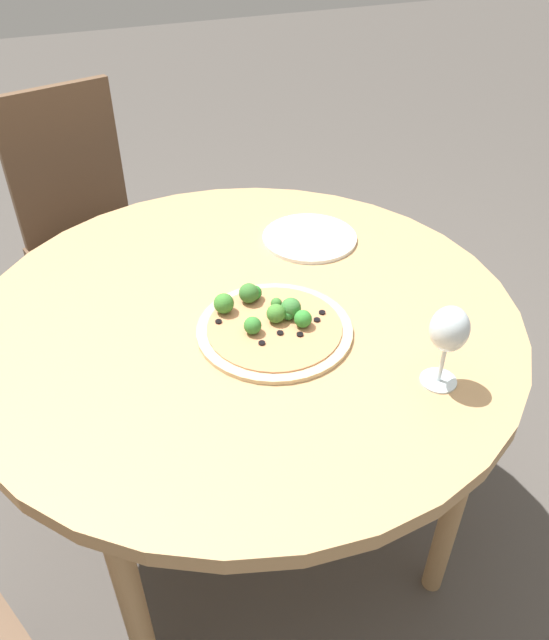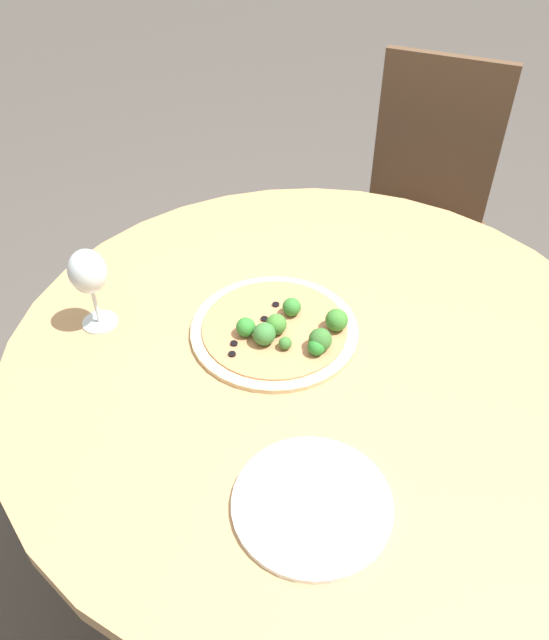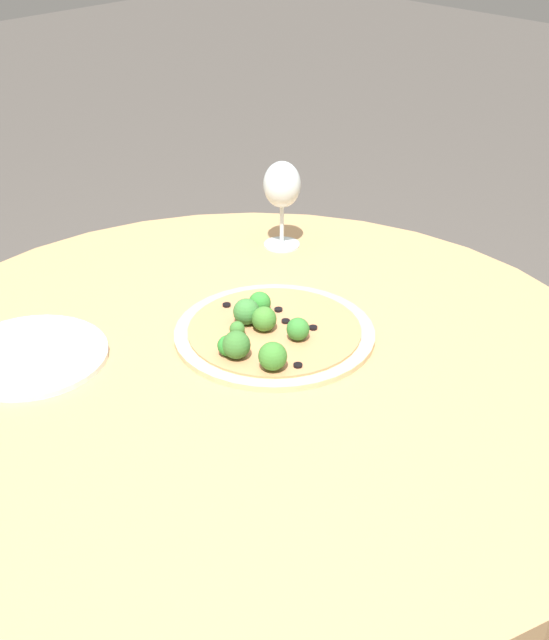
{
  "view_description": "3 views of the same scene",
  "coord_description": "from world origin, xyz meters",
  "px_view_note": "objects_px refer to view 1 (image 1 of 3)",
  "views": [
    {
      "loc": [
        1.03,
        -0.34,
        1.57
      ],
      "look_at": [
        0.09,
        0.03,
        0.78
      ],
      "focal_mm": 35.0,
      "sensor_mm": 36.0,
      "label": 1
    },
    {
      "loc": [
        -0.55,
        0.64,
        1.58
      ],
      "look_at": [
        0.09,
        0.03,
        0.78
      ],
      "focal_mm": 35.0,
      "sensor_mm": 36.0,
      "label": 2
    },
    {
      "loc": [
        -0.79,
        -0.84,
        1.5
      ],
      "look_at": [
        0.09,
        0.03,
        0.78
      ],
      "focal_mm": 50.0,
      "sensor_mm": 36.0,
      "label": 3
    }
  ],
  "objects_px": {
    "chair": "(90,231)",
    "plate_near": "(310,238)",
    "wine_glass": "(449,332)",
    "pizza": "(272,323)"
  },
  "relations": [
    {
      "from": "pizza",
      "to": "chair",
      "type": "bearing_deg",
      "value": -164.58
    },
    {
      "from": "chair",
      "to": "wine_glass",
      "type": "xyz_separation_m",
      "value": [
        1.26,
        0.51,
        0.36
      ]
    },
    {
      "from": "plate_near",
      "to": "pizza",
      "type": "bearing_deg",
      "value": -36.24
    },
    {
      "from": "pizza",
      "to": "plate_near",
      "type": "relative_size",
      "value": 1.35
    },
    {
      "from": "pizza",
      "to": "plate_near",
      "type": "height_order",
      "value": "pizza"
    },
    {
      "from": "chair",
      "to": "plate_near",
      "type": "bearing_deg",
      "value": -69.14
    },
    {
      "from": "pizza",
      "to": "plate_near",
      "type": "distance_m",
      "value": 0.38
    },
    {
      "from": "chair",
      "to": "plate_near",
      "type": "xyz_separation_m",
      "value": [
        0.69,
        0.5,
        0.24
      ]
    },
    {
      "from": "plate_near",
      "to": "chair",
      "type": "bearing_deg",
      "value": -144.14
    },
    {
      "from": "pizza",
      "to": "wine_glass",
      "type": "bearing_deg",
      "value": 41.39
    }
  ]
}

